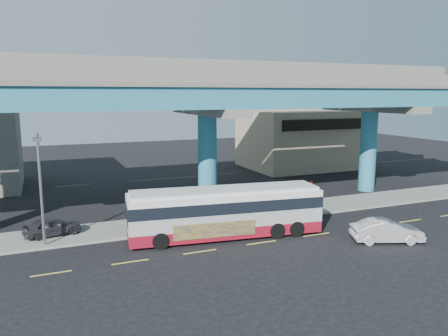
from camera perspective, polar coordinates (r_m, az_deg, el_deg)
name	(u,v)px	position (r m, az deg, el deg)	size (l,w,h in m)	color
ground	(259,241)	(27.42, 4.62, -9.52)	(120.00, 120.00, 0.00)	black
sidewalk	(225,217)	(32.15, 0.08, -6.45)	(70.00, 4.00, 0.15)	gray
lane_markings	(261,243)	(27.17, 4.92, -9.69)	(58.00, 0.12, 0.01)	#D8C64C
viaduct	(206,92)	(34.24, -2.30, 9.89)	(52.00, 12.40, 11.70)	teal
building_beige	(303,139)	(55.15, 10.31, 3.78)	(14.00, 10.23, 7.00)	tan
transit_bus	(226,211)	(27.66, 0.22, -5.58)	(12.48, 4.16, 3.15)	maroon
sedan	(387,231)	(28.77, 20.48, -7.72)	(4.51, 2.93, 1.41)	#ABAAAF
parked_car	(52,227)	(29.79, -21.53, -7.12)	(3.66, 2.06, 1.18)	#2E2E33
street_lamp	(40,173)	(26.79, -22.94, -0.64)	(0.50, 2.23, 6.68)	gray
stop_sign	(311,190)	(33.63, 11.26, -2.83)	(0.60, 0.42, 2.36)	gray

